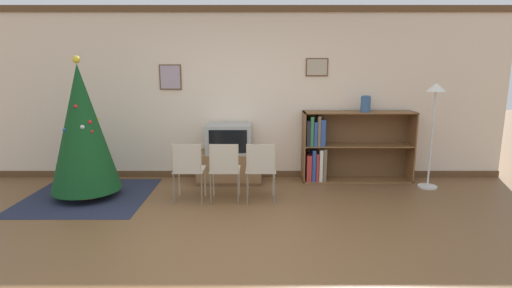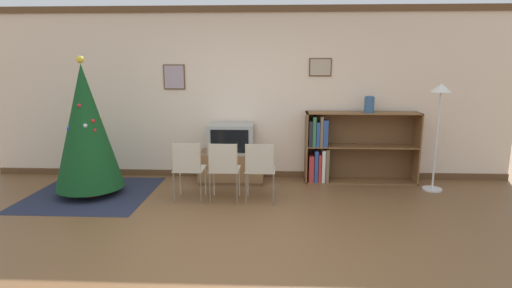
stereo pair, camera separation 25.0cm
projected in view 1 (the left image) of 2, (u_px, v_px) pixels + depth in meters
The scene contains 12 objects.
ground_plane at pixel (236, 247), 4.07m from camera, with size 24.00×24.00×0.00m, color brown.
wall_back at pixel (243, 94), 6.35m from camera, with size 8.38×0.11×2.70m.
area_rug at pixel (88, 196), 5.60m from camera, with size 1.69×1.70×0.01m.
christmas_tree at pixel (82, 129), 5.41m from camera, with size 0.93×0.93×1.93m.
tv_console at pixel (229, 167), 6.25m from camera, with size 1.00×0.51×0.47m.
television at pixel (229, 138), 6.16m from camera, with size 0.69×0.50×0.44m.
folding_chair_left at pixel (188, 168), 5.28m from camera, with size 0.40×0.40×0.82m.
folding_chair_center at pixel (224, 168), 5.28m from camera, with size 0.40×0.40×0.82m.
folding_chair_right at pixel (260, 168), 5.28m from camera, with size 0.40×0.40×0.82m.
bookshelf at pixel (337, 148), 6.29m from camera, with size 1.72×0.36×1.10m.
vase at pixel (365, 104), 6.10m from camera, with size 0.15×0.15×0.25m.
standing_lamp at pixel (434, 108), 5.78m from camera, with size 0.28×0.28×1.56m.
Camera 1 is at (0.20, -3.78, 1.85)m, focal length 28.00 mm.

